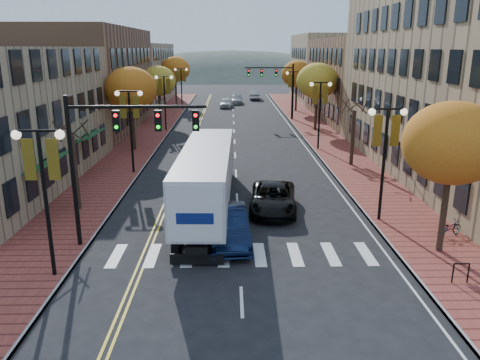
{
  "coord_description": "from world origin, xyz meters",
  "views": [
    {
      "loc": [
        -0.37,
        -17.21,
        8.97
      ],
      "look_at": [
        0.11,
        6.53,
        2.2
      ],
      "focal_mm": 35.0,
      "sensor_mm": 36.0,
      "label": 1
    }
  ],
  "objects_px": {
    "semi_truck": "(208,172)",
    "black_suv": "(273,198)",
    "navy_sedan": "(228,226)",
    "bicycle": "(449,228)"
  },
  "relations": [
    {
      "from": "semi_truck",
      "to": "bicycle",
      "type": "distance_m",
      "value": 12.72
    },
    {
      "from": "semi_truck",
      "to": "black_suv",
      "type": "bearing_deg",
      "value": -1.38
    },
    {
      "from": "semi_truck",
      "to": "black_suv",
      "type": "distance_m",
      "value": 3.94
    },
    {
      "from": "semi_truck",
      "to": "black_suv",
      "type": "xyz_separation_m",
      "value": [
        3.65,
        -0.19,
        -1.48
      ]
    },
    {
      "from": "navy_sedan",
      "to": "bicycle",
      "type": "relative_size",
      "value": 3.38
    },
    {
      "from": "semi_truck",
      "to": "black_suv",
      "type": "relative_size",
      "value": 2.82
    },
    {
      "from": "navy_sedan",
      "to": "bicycle",
      "type": "distance_m",
      "value": 10.73
    },
    {
      "from": "black_suv",
      "to": "semi_truck",
      "type": "bearing_deg",
      "value": -177.3
    },
    {
      "from": "semi_truck",
      "to": "navy_sedan",
      "type": "height_order",
      "value": "semi_truck"
    },
    {
      "from": "navy_sedan",
      "to": "bicycle",
      "type": "height_order",
      "value": "navy_sedan"
    }
  ]
}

